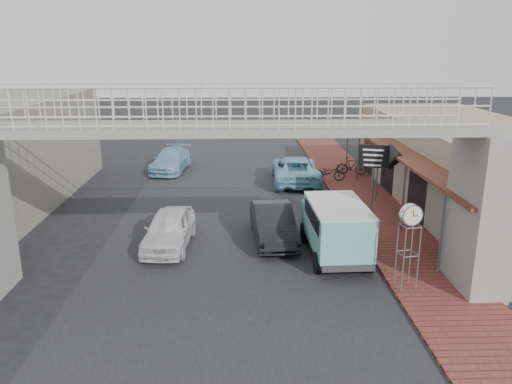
{
  "coord_description": "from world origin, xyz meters",
  "views": [
    {
      "loc": [
        0.27,
        -18.21,
        7.33
      ],
      "look_at": [
        0.9,
        0.92,
        1.8
      ],
      "focal_mm": 35.0,
      "sensor_mm": 36.0,
      "label": 1
    }
  ],
  "objects": [
    {
      "name": "footbridge",
      "position": [
        0.0,
        -4.0,
        3.18
      ],
      "size": [
        16.4,
        2.4,
        6.34
      ],
      "color": "gray",
      "rests_on": "ground"
    },
    {
      "name": "dark_sedan",
      "position": [
        1.55,
        0.27,
        0.71
      ],
      "size": [
        1.78,
        4.38,
        1.41
      ],
      "primitive_type": "imported",
      "rotation": [
        0.0,
        0.0,
        0.07
      ],
      "color": "black",
      "rests_on": "ground"
    },
    {
      "name": "motorcycle_near",
      "position": [
        5.3,
        9.09,
        0.57
      ],
      "size": [
        1.88,
        0.99,
        0.94
      ],
      "primitive_type": "imported",
      "rotation": [
        0.0,
        0.0,
        1.36
      ],
      "color": "black",
      "rests_on": "sidewalk"
    },
    {
      "name": "building_far_left",
      "position": [
        -11.0,
        6.0,
        2.5
      ],
      "size": [
        5.0,
        14.0,
        5.0
      ],
      "primitive_type": "cube",
      "color": "gray",
      "rests_on": "ground"
    },
    {
      "name": "street_clock",
      "position": [
        5.42,
        -4.11,
        2.37
      ],
      "size": [
        0.69,
        0.6,
        2.73
      ],
      "rotation": [
        0.0,
        0.0,
        0.16
      ],
      "color": "#59595B",
      "rests_on": "sidewalk"
    },
    {
      "name": "angkot_van",
      "position": [
        3.69,
        -1.45,
        1.32
      ],
      "size": [
        2.08,
        4.3,
        2.08
      ],
      "rotation": [
        0.0,
        0.0,
        0.03
      ],
      "color": "black",
      "rests_on": "ground"
    },
    {
      "name": "white_hatchback",
      "position": [
        -2.47,
        -0.23,
        0.69
      ],
      "size": [
        1.92,
        4.18,
        1.39
      ],
      "primitive_type": "imported",
      "rotation": [
        0.0,
        0.0,
        -0.07
      ],
      "color": "silver",
      "rests_on": "ground"
    },
    {
      "name": "arrow_sign",
      "position": [
        6.84,
        2.39,
        2.83
      ],
      "size": [
        2.04,
        1.35,
        3.38
      ],
      "rotation": [
        0.0,
        0.0,
        -0.26
      ],
      "color": "#59595B",
      "rests_on": "sidewalk"
    },
    {
      "name": "angkot_far",
      "position": [
        -4.0,
        12.1,
        0.67
      ],
      "size": [
        2.42,
        4.82,
        1.34
      ],
      "primitive_type": "imported",
      "rotation": [
        0.0,
        0.0,
        -0.12
      ],
      "color": "#72ADC6",
      "rests_on": "ground"
    },
    {
      "name": "sidewalk",
      "position": [
        6.5,
        3.0,
        0.05
      ],
      "size": [
        3.0,
        40.0,
        0.1
      ],
      "primitive_type": "cube",
      "color": "brown",
      "rests_on": "ground"
    },
    {
      "name": "motorcycle_far",
      "position": [
        6.88,
        10.34,
        0.62
      ],
      "size": [
        1.81,
        0.81,
        1.05
      ],
      "primitive_type": "imported",
      "rotation": [
        0.0,
        0.0,
        1.38
      ],
      "color": "black",
      "rests_on": "sidewalk"
    },
    {
      "name": "angkot_curb",
      "position": [
        3.37,
        9.06,
        0.75
      ],
      "size": [
        2.65,
        5.48,
        1.5
      ],
      "primitive_type": "imported",
      "rotation": [
        0.0,
        0.0,
        3.11
      ],
      "color": "#79BAD2",
      "rests_on": "ground"
    },
    {
      "name": "road_strip",
      "position": [
        0.0,
        0.0,
        0.01
      ],
      "size": [
        10.0,
        60.0,
        0.01
      ],
      "primitive_type": "cube",
      "color": "black",
      "rests_on": "ground"
    },
    {
      "name": "ground",
      "position": [
        0.0,
        0.0,
        0.0
      ],
      "size": [
        120.0,
        120.0,
        0.0
      ],
      "primitive_type": "plane",
      "color": "black",
      "rests_on": "ground"
    },
    {
      "name": "shophouse_row",
      "position": [
        10.97,
        4.0,
        2.01
      ],
      "size": [
        7.2,
        18.0,
        4.0
      ],
      "color": "gray",
      "rests_on": "ground"
    }
  ]
}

